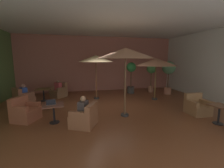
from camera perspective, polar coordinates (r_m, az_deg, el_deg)
The scene contains 23 objects.
ground_plane at distance 7.09m, azimuth 0.85°, elevation -9.39°, with size 11.21×8.96×0.02m, color brown.
wall_back_brick at distance 11.08m, azimuth -4.81°, elevation 7.51°, with size 11.21×0.08×3.86m, color #A05E4E.
wall_right_plain at distance 9.73m, azimuth 34.76°, elevation 5.68°, with size 0.08×8.96×3.86m, color silver.
ceiling_slab at distance 6.92m, azimuth 0.93°, elevation 22.89°, with size 11.21×8.96×0.06m, color silver.
cafe_table_front_left at distance 5.83m, azimuth -21.12°, elevation -8.53°, with size 0.75×0.75×0.68m.
armchair_front_left_north at distance 6.57m, azimuth -29.89°, elevation -9.09°, with size 1.01×1.05×0.88m.
armchair_front_left_east at distance 5.35m, azimuth -10.26°, elevation -12.33°, with size 1.04×1.06×0.80m.
cafe_table_front_right at distance 9.07m, azimuth -24.39°, elevation -2.59°, with size 0.76×0.76×0.68m.
armchair_front_right_north at distance 8.67m, azimuth -30.40°, elevation -4.87°, with size 1.08×1.07×0.90m.
armchair_front_right_east at distance 9.74m, azimuth -19.27°, elevation -2.76°, with size 1.08×1.08×0.88m.
cafe_table_mid_center at distance 6.55m, azimuth 35.42°, elevation -7.94°, with size 0.64×0.64×0.68m.
armchair_mid_center_east at distance 7.30m, azimuth 29.32°, elevation -7.46°, with size 0.79×0.81×0.83m.
patio_umbrella_tall_red at distance 8.61m, azimuth -6.08°, elevation 9.39°, with size 1.97×1.97×2.49m.
patio_umbrella_center_beige at distance 8.73m, azimuth 16.29°, elevation 7.90°, with size 2.22×2.22×2.33m.
patio_umbrella_near_wall at distance 5.88m, azimuth 5.12°, elevation 11.34°, with size 2.25×2.25×2.69m.
potted_tree_left_corner at distance 10.80m, azimuth 14.59°, elevation 4.31°, with size 0.63×0.63×1.94m.
potted_tree_mid_left at distance 10.47m, azimuth 20.53°, elevation 4.59°, with size 0.83×0.83×2.14m.
potted_tree_mid_right at distance 10.17m, azimuth 7.20°, elevation 3.90°, with size 0.64×0.64×2.07m.
patron_blue_shirt at distance 5.24m, azimuth -10.79°, elevation -8.28°, with size 0.40×0.46×0.62m.
patron_by_window at distance 8.61m, azimuth -30.32°, elevation -2.33°, with size 0.39×0.40×0.64m.
patron_with_friend at distance 9.64m, azimuth -19.60°, elevation -0.62°, with size 0.44×0.44×0.62m.
iced_drink_cup at distance 5.88m, azimuth -21.41°, elevation -6.35°, with size 0.08×0.08×0.11m, color white.
open_laptop at distance 5.77m, azimuth -21.91°, elevation -6.70°, with size 0.32×0.25×0.20m.
Camera 1 is at (-1.65, -6.51, 2.25)m, focal length 24.29 mm.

